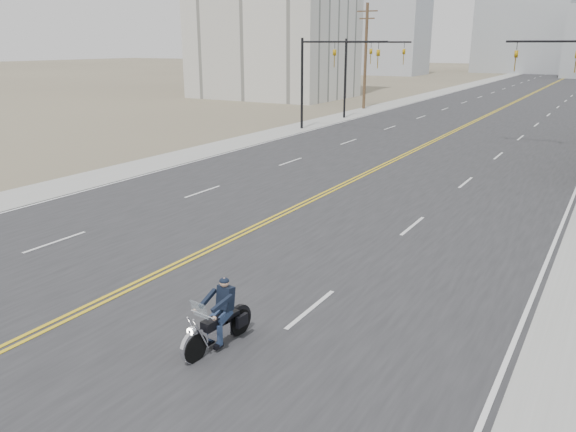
% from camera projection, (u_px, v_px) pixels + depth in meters
% --- Properties ---
extents(ground_plane, '(400.00, 400.00, 0.00)m').
position_uv_depth(ground_plane, '(51.00, 327.00, 13.57)').
color(ground_plane, '#776D56').
rests_on(ground_plane, ground).
extents(road, '(20.00, 200.00, 0.01)m').
position_uv_depth(road, '(524.00, 98.00, 71.13)').
color(road, '#303033').
rests_on(road, ground).
extents(sidewalk_left, '(3.00, 200.00, 0.01)m').
position_uv_depth(sidewalk_left, '(434.00, 94.00, 76.73)').
color(sidewalk_left, '#A5A5A0').
rests_on(sidewalk_left, ground).
extents(traffic_mast_left, '(7.10, 0.26, 7.00)m').
position_uv_depth(traffic_mast_left, '(325.00, 66.00, 42.81)').
color(traffic_mast_left, black).
rests_on(traffic_mast_left, ground).
extents(traffic_mast_far, '(6.10, 0.26, 7.00)m').
position_uv_depth(traffic_mast_far, '(363.00, 64.00, 49.57)').
color(traffic_mast_far, black).
rests_on(traffic_mast_far, ground).
extents(utility_pole_left, '(2.20, 0.30, 10.50)m').
position_uv_depth(utility_pole_left, '(366.00, 55.00, 57.52)').
color(utility_pole_left, brown).
rests_on(utility_pole_left, ground).
extents(haze_bldg_a, '(14.00, 12.00, 22.00)m').
position_uv_depth(haze_bldg_a, '(393.00, 22.00, 121.96)').
color(haze_bldg_a, '#B7BCC6').
rests_on(haze_bldg_a, ground).
extents(haze_bldg_d, '(20.00, 15.00, 26.00)m').
position_uv_depth(haze_bldg_d, '(525.00, 15.00, 130.71)').
color(haze_bldg_d, '#ADB2B7').
rests_on(haze_bldg_d, ground).
extents(haze_bldg_f, '(12.00, 12.00, 16.00)m').
position_uv_depth(haze_bldg_f, '(357.00, 38.00, 142.48)').
color(haze_bldg_f, '#ADB2B7').
rests_on(haze_bldg_f, ground).
extents(motorcyclist, '(1.07, 2.12, 1.60)m').
position_uv_depth(motorcyclist, '(217.00, 315.00, 12.42)').
color(motorcyclist, black).
rests_on(motorcyclist, ground).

